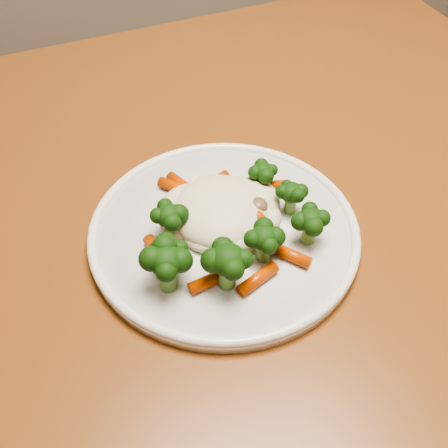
% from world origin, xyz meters
% --- Properties ---
extents(dining_table, '(1.25, 0.93, 0.75)m').
position_xyz_m(dining_table, '(0.26, 0.23, 0.65)').
color(dining_table, brown).
rests_on(dining_table, ground).
extents(plate, '(0.27, 0.27, 0.01)m').
position_xyz_m(plate, '(0.32, 0.16, 0.76)').
color(plate, white).
rests_on(plate, dining_table).
extents(meal, '(0.19, 0.19, 0.05)m').
position_xyz_m(meal, '(0.32, 0.15, 0.78)').
color(meal, beige).
rests_on(meal, plate).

